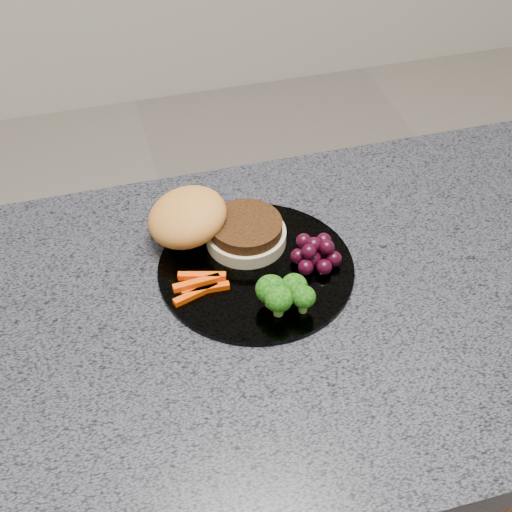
# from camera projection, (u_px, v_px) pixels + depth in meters

# --- Properties ---
(island_cabinet) EXTENTS (1.20, 0.60, 0.86)m
(island_cabinet) POSITION_uv_depth(u_px,v_px,m) (278.00, 488.00, 1.23)
(island_cabinet) COLOR brown
(island_cabinet) RESTS_ON ground
(countertop) EXTENTS (1.20, 0.60, 0.04)m
(countertop) POSITION_uv_depth(u_px,v_px,m) (286.00, 317.00, 0.91)
(countertop) COLOR #494952
(countertop) RESTS_ON island_cabinet
(plate) EXTENTS (0.26, 0.26, 0.01)m
(plate) POSITION_uv_depth(u_px,v_px,m) (256.00, 268.00, 0.94)
(plate) COLOR white
(plate) RESTS_ON countertop
(burger) EXTENTS (0.20, 0.15, 0.06)m
(burger) POSITION_uv_depth(u_px,v_px,m) (208.00, 225.00, 0.96)
(burger) COLOR #C8BC8C
(burger) RESTS_ON plate
(carrot_sticks) EXTENTS (0.08, 0.05, 0.02)m
(carrot_sticks) POSITION_uv_depth(u_px,v_px,m) (200.00, 285.00, 0.91)
(carrot_sticks) COLOR #EC4403
(carrot_sticks) RESTS_ON plate
(broccoli) EXTENTS (0.07, 0.05, 0.05)m
(broccoli) POSITION_uv_depth(u_px,v_px,m) (284.00, 293.00, 0.87)
(broccoli) COLOR #609A38
(broccoli) RESTS_ON plate
(grape_bunch) EXTENTS (0.06, 0.07, 0.04)m
(grape_bunch) POSITION_uv_depth(u_px,v_px,m) (316.00, 253.00, 0.94)
(grape_bunch) COLOR black
(grape_bunch) RESTS_ON plate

